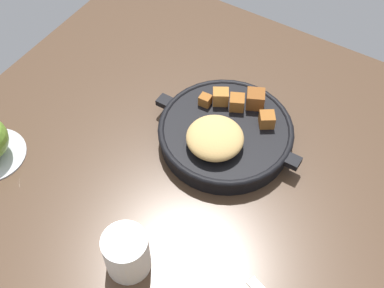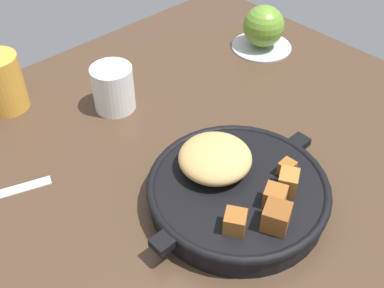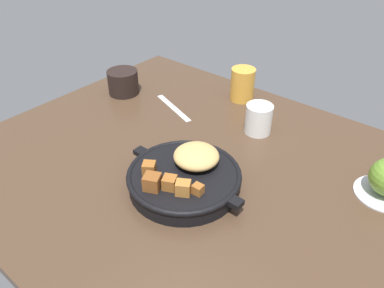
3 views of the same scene
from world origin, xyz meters
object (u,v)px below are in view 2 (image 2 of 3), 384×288
object	(u,v)px
white_creamer_pitcher	(113,88)
red_apple	(264,26)
juice_glass_amber	(2,83)
cast_iron_skillet	(236,188)

from	to	relation	value
white_creamer_pitcher	red_apple	bearing A→B (deg)	-6.89
red_apple	white_creamer_pitcher	bearing A→B (deg)	173.11
juice_glass_amber	white_creamer_pitcher	world-z (taller)	juice_glass_amber
cast_iron_skillet	juice_glass_amber	bearing A→B (deg)	106.97
juice_glass_amber	red_apple	bearing A→B (deg)	-19.66
cast_iron_skillet	white_creamer_pitcher	xyz separation A→B (cm)	(0.70, 28.17, 1.12)
red_apple	juice_glass_amber	xyz separation A→B (cm)	(-45.99, 16.43, 0.19)
cast_iron_skillet	white_creamer_pitcher	distance (cm)	28.20
cast_iron_skillet	white_creamer_pitcher	world-z (taller)	white_creamer_pitcher
red_apple	white_creamer_pitcher	size ratio (longest dim) A/B	1.05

